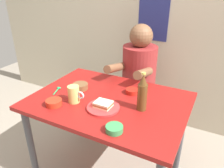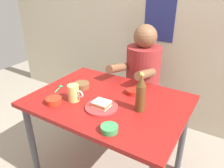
% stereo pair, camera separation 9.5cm
% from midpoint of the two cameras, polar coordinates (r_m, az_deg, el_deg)
% --- Properties ---
extents(wall_back, '(4.40, 0.09, 2.60)m').
position_cam_midpoint_polar(wall_back, '(2.33, 15.03, 19.64)').
color(wall_back, '#BCB299').
rests_on(wall_back, ground).
extents(dining_table, '(1.10, 0.80, 0.74)m').
position_cam_midpoint_polar(dining_table, '(1.61, 0.77, -6.92)').
color(dining_table, maroon).
rests_on(dining_table, ground).
extents(stool, '(0.34, 0.34, 0.45)m').
position_cam_midpoint_polar(stool, '(2.25, 8.75, -5.78)').
color(stool, '#4C4C51').
rests_on(stool, ground).
extents(person_seated, '(0.33, 0.56, 0.72)m').
position_cam_midpoint_polar(person_seated, '(2.06, 9.39, 4.03)').
color(person_seated, maroon).
rests_on(person_seated, stool).
extents(plate_orange, '(0.22, 0.22, 0.01)m').
position_cam_midpoint_polar(plate_orange, '(1.45, -0.88, -6.12)').
color(plate_orange, red).
rests_on(plate_orange, dining_table).
extents(sandwich, '(0.11, 0.09, 0.04)m').
position_cam_midpoint_polar(sandwich, '(1.44, -0.89, -5.28)').
color(sandwich, beige).
rests_on(sandwich, plate_orange).
extents(beer_mug, '(0.13, 0.08, 0.12)m').
position_cam_midpoint_polar(beer_mug, '(1.53, -8.28, -2.37)').
color(beer_mug, '#D1BC66').
rests_on(beer_mug, dining_table).
extents(beer_bottle, '(0.06, 0.06, 0.26)m').
position_cam_midpoint_polar(beer_bottle, '(1.39, 9.49, -2.69)').
color(beer_bottle, '#593819').
rests_on(beer_bottle, dining_table).
extents(dip_bowl_green, '(0.10, 0.10, 0.03)m').
position_cam_midpoint_polar(dip_bowl_green, '(1.24, 1.54, -11.63)').
color(dip_bowl_green, '#388C4C').
rests_on(dip_bowl_green, dining_table).
extents(condiment_bowl_brown, '(0.12, 0.12, 0.04)m').
position_cam_midpoint_polar(condiment_bowl_brown, '(1.72, -6.40, -0.31)').
color(condiment_bowl_brown, brown).
rests_on(condiment_bowl_brown, dining_table).
extents(sambal_bowl_red, '(0.10, 0.10, 0.03)m').
position_cam_midpoint_polar(sambal_bowl_red, '(1.63, 7.06, -2.02)').
color(sambal_bowl_red, '#B21E14').
rests_on(sambal_bowl_red, dining_table).
extents(sauce_bowl_chili, '(0.11, 0.11, 0.04)m').
position_cam_midpoint_polar(sauce_bowl_chili, '(1.54, -13.36, -4.23)').
color(sauce_bowl_chili, red).
rests_on(sauce_bowl_chili, dining_table).
extents(spoon, '(0.06, 0.12, 0.01)m').
position_cam_midpoint_polar(spoon, '(1.75, -12.10, -0.94)').
color(spoon, '#26A559').
rests_on(spoon, dining_table).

